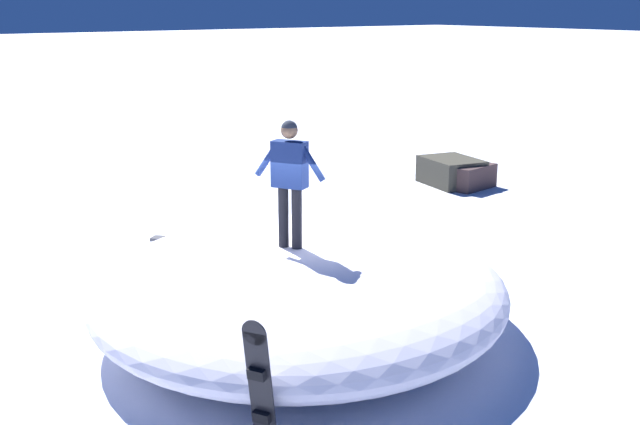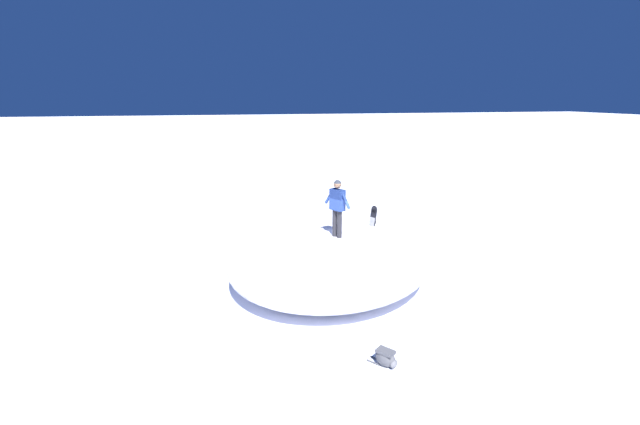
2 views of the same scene
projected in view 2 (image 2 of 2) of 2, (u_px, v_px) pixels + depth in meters
name	position (u px, v px, depth m)	size (l,w,h in m)	color
ground	(323.00, 288.00, 12.50)	(240.00, 240.00, 0.00)	white
snow_mound	(330.00, 260.00, 12.85)	(6.55, 5.77, 1.32)	white
snowboarder_standing	(337.00, 203.00, 12.56)	(0.94, 0.58, 1.73)	black
snowboard_primary_upright	(372.00, 226.00, 15.66)	(0.36, 0.35, 1.55)	black
backpack_near	(386.00, 358.00, 8.83)	(0.63, 0.57, 0.37)	#4C4C51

